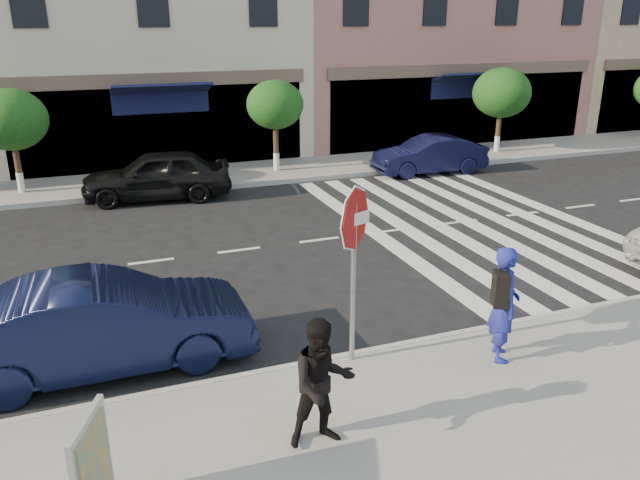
{
  "coord_description": "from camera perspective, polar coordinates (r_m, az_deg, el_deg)",
  "views": [
    {
      "loc": [
        -3.06,
        -9.35,
        5.12
      ],
      "look_at": [
        0.63,
        0.35,
        1.4
      ],
      "focal_mm": 35.0,
      "sensor_mm": 36.0,
      "label": 1
    }
  ],
  "objects": [
    {
      "name": "ground",
      "position": [
        11.09,
        -2.41,
        -7.79
      ],
      "size": [
        120.0,
        120.0,
        0.0
      ],
      "primitive_type": "plane",
      "color": "black",
      "rests_on": "ground"
    },
    {
      "name": "sidewalk_near",
      "position": [
        8.14,
        6.48,
        -18.75
      ],
      "size": [
        60.0,
        4.5,
        0.15
      ],
      "primitive_type": "cube",
      "color": "gray",
      "rests_on": "ground"
    },
    {
      "name": "sidewalk_far",
      "position": [
        21.19,
        -11.96,
        5.52
      ],
      "size": [
        60.0,
        3.0,
        0.15
      ],
      "primitive_type": "cube",
      "color": "gray",
      "rests_on": "ground"
    },
    {
      "name": "building_centre",
      "position": [
        26.48,
        -16.25,
        19.82
      ],
      "size": [
        11.0,
        9.0,
        11.0
      ],
      "primitive_type": "cube",
      "color": "beige",
      "rests_on": "ground"
    },
    {
      "name": "street_tree_wb",
      "position": [
        20.44,
        -26.46,
        9.79
      ],
      "size": [
        2.1,
        2.1,
        3.06
      ],
      "color": "#473323",
      "rests_on": "sidewalk_far"
    },
    {
      "name": "street_tree_c",
      "position": [
        21.22,
        -4.13,
        12.19
      ],
      "size": [
        1.9,
        1.9,
        3.04
      ],
      "color": "#473323",
      "rests_on": "sidewalk_far"
    },
    {
      "name": "street_tree_ea",
      "position": [
        25.31,
        16.28,
        12.77
      ],
      "size": [
        2.2,
        2.2,
        3.19
      ],
      "color": "#473323",
      "rests_on": "sidewalk_far"
    },
    {
      "name": "stop_sign",
      "position": [
        8.93,
        3.17,
        0.21
      ],
      "size": [
        0.92,
        0.37,
        2.77
      ],
      "rotation": [
        0.0,
        0.0,
        0.36
      ],
      "color": "gray",
      "rests_on": "sidewalk_near"
    },
    {
      "name": "photographer",
      "position": [
        9.82,
        16.5,
        -5.61
      ],
      "size": [
        0.67,
        0.78,
        1.81
      ],
      "primitive_type": "imported",
      "rotation": [
        0.0,
        0.0,
        1.13
      ],
      "color": "navy",
      "rests_on": "sidewalk_near"
    },
    {
      "name": "walker",
      "position": [
        7.66,
        0.21,
        -12.98
      ],
      "size": [
        0.85,
        0.68,
        1.67
      ],
      "primitive_type": "imported",
      "rotation": [
        0.0,
        0.0,
        -0.06
      ],
      "color": "black",
      "rests_on": "sidewalk_near"
    },
    {
      "name": "poster_board",
      "position": [
        7.06,
        -19.98,
        -19.56
      ],
      "size": [
        0.39,
        0.81,
        1.3
      ],
      "rotation": [
        0.0,
        0.0,
        -0.39
      ],
      "color": "beige",
      "rests_on": "sidewalk_near"
    },
    {
      "name": "car_near_mid",
      "position": [
        10.06,
        -19.13,
        -7.29
      ],
      "size": [
        4.46,
        1.56,
        1.47
      ],
      "primitive_type": "imported",
      "rotation": [
        0.0,
        0.0,
        1.57
      ],
      "color": "black",
      "rests_on": "ground"
    },
    {
      "name": "car_far_mid",
      "position": [
        19.06,
        -14.7,
        5.76
      ],
      "size": [
        4.47,
        2.27,
        1.46
      ],
      "primitive_type": "imported",
      "rotation": [
        0.0,
        0.0,
        -1.7
      ],
      "color": "black",
      "rests_on": "ground"
    },
    {
      "name": "car_far_right",
      "position": [
        21.97,
        9.98,
        7.67
      ],
      "size": [
        3.97,
        1.56,
        1.28
      ],
      "primitive_type": "imported",
      "rotation": [
        0.0,
        0.0,
        -1.62
      ],
      "color": "black",
      "rests_on": "ground"
    }
  ]
}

